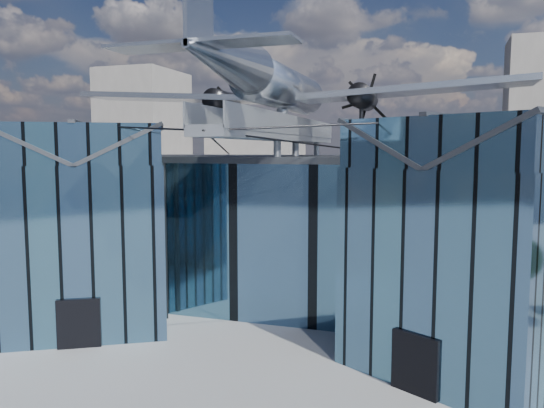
% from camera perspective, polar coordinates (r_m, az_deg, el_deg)
% --- Properties ---
extents(ground_plane, '(120.00, 120.00, 0.00)m').
position_cam_1_polar(ground_plane, '(30.28, -1.21, -14.06)').
color(ground_plane, gray).
extents(museum, '(32.88, 24.50, 17.60)m').
position_cam_1_polar(museum, '(34.34, 1.98, -2.14)').
color(museum, '#446B8A').
rests_on(museum, ground).
extents(bg_towers, '(77.00, 24.50, 26.00)m').
position_cam_1_polar(bg_towers, '(77.76, 12.25, 5.50)').
color(bg_towers, gray).
rests_on(bg_towers, ground).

